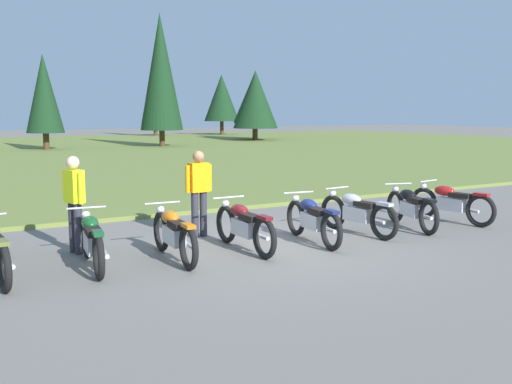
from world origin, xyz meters
name	(u,v)px	position (x,y,z in m)	size (l,w,h in m)	color
ground_plane	(272,245)	(0.00, 0.00, 0.00)	(140.00, 140.00, 0.00)	slate
grass_moorland	(33,154)	(0.00, 25.64, 0.05)	(80.00, 44.00, 0.10)	olive
forest_treeline	(11,85)	(0.11, 33.55, 4.09)	(44.67, 24.67, 8.66)	#47331E
motorcycle_british_green	(92,240)	(-3.26, 0.00, 0.44)	(0.62, 2.10, 0.88)	black
motorcycle_orange	(174,233)	(-1.96, -0.13, 0.44)	(0.62, 2.10, 0.88)	black
motorcycle_maroon	(244,226)	(-0.65, -0.11, 0.44)	(0.62, 2.10, 0.88)	black
motorcycle_navy	(312,219)	(0.75, -0.19, 0.44)	(0.62, 2.10, 0.88)	black
motorcycle_silver	(357,212)	(1.95, -0.01, 0.44)	(0.62, 2.10, 0.88)	black
motorcycle_black	(411,207)	(3.30, -0.10, 0.44)	(0.80, 2.05, 0.88)	black
motorcycle_red	(451,203)	(4.52, -0.05, 0.44)	(0.68, 2.09, 0.88)	black
rider_near_row_end	(74,199)	(-3.25, 1.12, 0.95)	(0.31, 0.53, 1.67)	#2D2D38
rider_checking_bike	(199,188)	(-0.87, 1.29, 0.95)	(0.55, 0.23, 1.67)	#2D2D38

